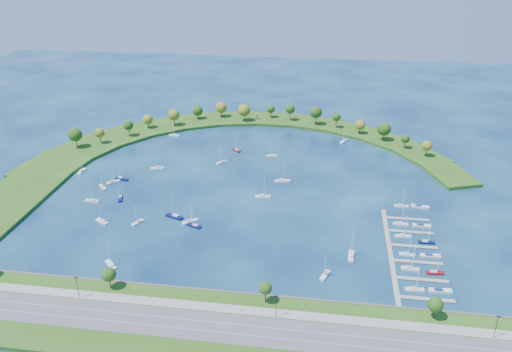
# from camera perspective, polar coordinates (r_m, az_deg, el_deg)

# --- Properties ---
(ground) EXTENTS (700.00, 700.00, 0.00)m
(ground) POSITION_cam_1_polar(r_m,az_deg,el_deg) (306.63, -1.06, -1.01)
(ground) COLOR #07193F
(ground) RESTS_ON ground
(south_shoreline) EXTENTS (420.00, 43.10, 11.60)m
(south_shoreline) POSITION_cam_1_polar(r_m,az_deg,el_deg) (205.32, -6.76, -15.92)
(south_shoreline) COLOR #2C4D14
(south_shoreline) RESTS_ON ground
(breakwater) EXTENTS (286.74, 247.64, 2.00)m
(breakwater) POSITION_cam_1_polar(r_m,az_deg,el_deg) (359.00, -7.14, 3.01)
(breakwater) COLOR #2C4D14
(breakwater) RESTS_ON ground
(breakwater_trees) EXTENTS (243.00, 90.01, 14.55)m
(breakwater_trees) POSITION_cam_1_polar(r_m,az_deg,el_deg) (386.04, -1.26, 6.27)
(breakwater_trees) COLOR #382314
(breakwater_trees) RESTS_ON breakwater
(harbor_tower) EXTENTS (2.60, 2.60, 4.60)m
(harbor_tower) POSITION_cam_1_polar(r_m,az_deg,el_deg) (410.49, 0.02, 6.58)
(harbor_tower) COLOR gray
(harbor_tower) RESTS_ON breakwater
(dock_system) EXTENTS (24.28, 82.00, 1.60)m
(dock_system) POSITION_cam_1_polar(r_m,az_deg,el_deg) (253.26, 16.22, -8.18)
(dock_system) COLOR gray
(dock_system) RESTS_ON ground
(moored_boat_0) EXTENTS (8.94, 4.23, 12.68)m
(moored_boat_0) POSITION_cam_1_polar(r_m,az_deg,el_deg) (332.87, -10.82, 0.89)
(moored_boat_0) COLOR silver
(moored_boat_0) RESTS_ON ground
(moored_boat_1) EXTENTS (7.84, 4.37, 11.10)m
(moored_boat_1) POSITION_cam_1_polar(r_m,az_deg,el_deg) (265.75, -6.84, -5.42)
(moored_boat_1) COLOR #0B1145
(moored_boat_1) RESTS_ON ground
(moored_boat_2) EXTENTS (8.02, 3.76, 11.38)m
(moored_boat_2) POSITION_cam_1_polar(r_m,az_deg,el_deg) (345.67, 1.74, 2.29)
(moored_boat_2) COLOR silver
(moored_boat_2) RESTS_ON ground
(moored_boat_3) EXTENTS (8.32, 7.34, 12.80)m
(moored_boat_3) POSITION_cam_1_polar(r_m,az_deg,el_deg) (269.62, -7.27, -4.95)
(moored_boat_3) COLOR silver
(moored_boat_3) RESTS_ON ground
(moored_boat_4) EXTENTS (8.23, 3.05, 11.82)m
(moored_boat_4) POSITION_cam_1_polar(r_m,az_deg,el_deg) (386.14, -8.97, 4.50)
(moored_boat_4) COLOR silver
(moored_boat_4) RESTS_ON ground
(moored_boat_5) EXTENTS (8.18, 6.16, 12.00)m
(moored_boat_5) POSITION_cam_1_polar(r_m,az_deg,el_deg) (279.15, -16.61, -4.78)
(moored_boat_5) COLOR silver
(moored_boat_5) RESTS_ON ground
(moored_boat_6) EXTENTS (2.67, 8.47, 12.33)m
(moored_boat_6) POSITION_cam_1_polar(r_m,az_deg,el_deg) (340.74, -18.67, 0.55)
(moored_boat_6) COLOR silver
(moored_boat_6) RESTS_ON ground
(moored_boat_7) EXTENTS (7.14, 6.77, 11.31)m
(moored_boat_7) POSITION_cam_1_polar(r_m,az_deg,el_deg) (336.63, -3.78, 1.59)
(moored_boat_7) COLOR silver
(moored_boat_7) RESTS_ON ground
(moored_boat_8) EXTENTS (8.06, 2.66, 11.69)m
(moored_boat_8) POSITION_cam_1_polar(r_m,az_deg,el_deg) (301.72, -17.63, -2.56)
(moored_boat_8) COLOR silver
(moored_boat_8) RESTS_ON ground
(moored_boat_9) EXTENTS (9.77, 4.80, 13.83)m
(moored_boat_9) POSITION_cam_1_polar(r_m,az_deg,el_deg) (310.38, 2.92, -0.51)
(moored_boat_9) COLOR silver
(moored_boat_9) RESTS_ON ground
(moored_boat_10) EXTENTS (8.60, 4.76, 12.18)m
(moored_boat_10) POSITION_cam_1_polar(r_m,az_deg,el_deg) (323.56, -14.59, -0.23)
(moored_boat_10) COLOR #0B1145
(moored_boat_10) RESTS_ON ground
(moored_boat_11) EXTENTS (5.94, 8.37, 12.14)m
(moored_boat_11) POSITION_cam_1_polar(r_m,az_deg,el_deg) (375.54, 9.65, 3.85)
(moored_boat_11) COLOR silver
(moored_boat_11) RESTS_ON ground
(moored_boat_12) EXTENTS (6.67, 7.24, 11.33)m
(moored_boat_12) POSITION_cam_1_polar(r_m,az_deg,el_deg) (316.10, -16.57, -1.11)
(moored_boat_12) COLOR silver
(moored_boat_12) RESTS_ON ground
(moored_boat_13) EXTENTS (5.32, 7.43, 10.79)m
(moored_boat_13) POSITION_cam_1_polar(r_m,az_deg,el_deg) (273.76, -12.91, -4.95)
(moored_boat_13) COLOR silver
(moored_boat_13) RESTS_ON ground
(moored_boat_14) EXTENTS (4.71, 8.22, 11.66)m
(moored_boat_14) POSITION_cam_1_polar(r_m,az_deg,el_deg) (300.03, -14.74, -2.34)
(moored_boat_14) COLOR #0B1145
(moored_boat_14) RESTS_ON ground
(moored_boat_15) EXTENTS (7.43, 7.22, 11.90)m
(moored_boat_15) POSITION_cam_1_polar(r_m,az_deg,el_deg) (320.52, -15.50, -0.60)
(moored_boat_15) COLOR silver
(moored_boat_15) RESTS_ON ground
(moored_boat_16) EXTENTS (3.19, 9.26, 13.38)m
(moored_boat_16) POSITION_cam_1_polar(r_m,az_deg,el_deg) (244.69, 10.45, -8.62)
(moored_boat_16) COLOR silver
(moored_boat_16) RESTS_ON ground
(moored_boat_17) EXTENTS (7.17, 6.39, 11.07)m
(moored_boat_17) POSITION_cam_1_polar(r_m,az_deg,el_deg) (354.85, -2.20, 2.90)
(moored_boat_17) COLOR maroon
(moored_boat_17) RESTS_ON ground
(moored_boat_18) EXTENTS (4.96, 8.17, 11.63)m
(moored_boat_18) POSITION_cam_1_polar(r_m,az_deg,el_deg) (230.78, 7.63, -10.72)
(moored_boat_18) COLOR silver
(moored_boat_18) RESTS_ON ground
(moored_boat_19) EXTENTS (10.18, 6.12, 14.48)m
(moored_boat_19) POSITION_cam_1_polar(r_m,az_deg,el_deg) (275.33, -8.98, -4.37)
(moored_boat_19) COLOR #0B1145
(moored_boat_19) RESTS_ON ground
(moored_boat_20) EXTENTS (9.21, 3.96, 13.10)m
(moored_boat_20) POSITION_cam_1_polar(r_m,az_deg,el_deg) (291.86, 0.75, -2.24)
(moored_boat_20) COLOR silver
(moored_boat_20) RESTS_ON ground
(moored_boat_21) EXTENTS (7.60, 7.96, 12.64)m
(moored_boat_21) POSITION_cam_1_polar(r_m,az_deg,el_deg) (243.84, -15.72, -9.37)
(moored_boat_21) COLOR silver
(moored_boat_21) RESTS_ON ground
(docked_boat_0) EXTENTS (8.08, 2.86, 11.64)m
(docked_boat_0) POSITION_cam_1_polar(r_m,az_deg,el_deg) (230.55, 17.08, -11.81)
(docked_boat_0) COLOR silver
(docked_boat_0) RESTS_ON ground
(docked_boat_1) EXTENTS (9.64, 3.38, 1.93)m
(docked_boat_1) POSITION_cam_1_polar(r_m,az_deg,el_deg) (233.17, 19.64, -11.82)
(docked_boat_1) COLOR silver
(docked_boat_1) RESTS_ON ground
(docked_boat_2) EXTENTS (8.03, 2.85, 11.57)m
(docked_boat_2) POSITION_cam_1_polar(r_m,az_deg,el_deg) (242.56, 16.63, -9.71)
(docked_boat_2) COLOR silver
(docked_boat_2) RESTS_ON ground
(docked_boat_3) EXTENTS (7.89, 3.05, 11.30)m
(docked_boat_3) POSITION_cam_1_polar(r_m,az_deg,el_deg) (243.33, 19.15, -9.98)
(docked_boat_3) COLOR maroon
(docked_boat_3) RESTS_ON ground
(docked_boat_4) EXTENTS (7.33, 2.43, 10.62)m
(docked_boat_4) POSITION_cam_1_polar(r_m,az_deg,el_deg) (251.99, 16.32, -8.24)
(docked_boat_4) COLOR silver
(docked_boat_4) RESTS_ON ground
(docked_boat_5) EXTENTS (9.35, 3.33, 1.87)m
(docked_boat_5) POSITION_cam_1_polar(r_m,az_deg,el_deg) (254.22, 18.65, -8.32)
(docked_boat_5) COLOR silver
(docked_boat_5) RESTS_ON ground
(docked_boat_6) EXTENTS (8.33, 3.34, 11.91)m
(docked_boat_6) POSITION_cam_1_polar(r_m,az_deg,el_deg) (265.41, 15.92, -6.34)
(docked_boat_6) COLOR silver
(docked_boat_6) RESTS_ON ground
(docked_boat_7) EXTENTS (7.77, 2.36, 11.35)m
(docked_boat_7) POSITION_cam_1_polar(r_m,az_deg,el_deg) (263.91, 18.28, -6.88)
(docked_boat_7) COLOR #0B1145
(docked_boat_7) RESTS_ON ground
(docked_boat_8) EXTENTS (7.76, 2.28, 11.36)m
(docked_boat_8) POSITION_cam_1_polar(r_m,az_deg,el_deg) (275.61, 15.65, -5.06)
(docked_boat_8) COLOR silver
(docked_boat_8) RESTS_ON ground
(docked_boat_9) EXTENTS (9.26, 2.60, 1.89)m
(docked_boat_9) POSITION_cam_1_polar(r_m,az_deg,el_deg) (277.13, 17.80, -5.23)
(docked_boat_9) COLOR silver
(docked_boat_9) RESTS_ON ground
(docked_boat_10) EXTENTS (7.70, 2.42, 11.22)m
(docked_boat_10) POSITION_cam_1_polar(r_m,az_deg,el_deg) (293.03, 15.72, -3.16)
(docked_boat_10) COLOR silver
(docked_boat_10) RESTS_ON ground
(docked_boat_11) EXTENTS (9.74, 3.97, 1.93)m
(docked_boat_11) POSITION_cam_1_polar(r_m,az_deg,el_deg) (295.47, 17.60, -3.21)
(docked_boat_11) COLOR silver
(docked_boat_11) RESTS_ON ground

